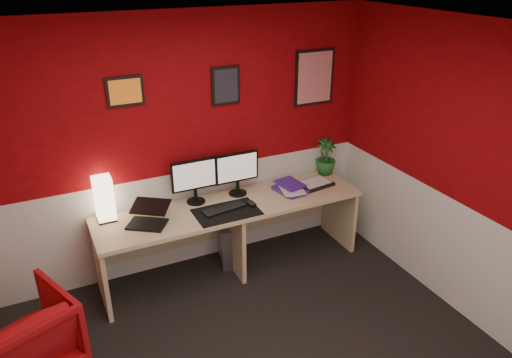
% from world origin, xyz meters
% --- Properties ---
extents(ceiling, '(4.00, 3.50, 0.01)m').
position_xyz_m(ceiling, '(0.00, 0.00, 2.50)').
color(ceiling, white).
rests_on(ceiling, ground).
extents(wall_back, '(4.00, 0.01, 2.50)m').
position_xyz_m(wall_back, '(0.00, 1.75, 1.25)').
color(wall_back, '#95060B').
rests_on(wall_back, ground).
extents(wall_right, '(0.01, 3.50, 2.50)m').
position_xyz_m(wall_right, '(2.00, 0.00, 1.25)').
color(wall_right, '#95060B').
rests_on(wall_right, ground).
extents(wainscot_back, '(4.00, 0.01, 1.00)m').
position_xyz_m(wainscot_back, '(0.00, 1.75, 0.50)').
color(wainscot_back, silver).
rests_on(wainscot_back, ground).
extents(wainscot_right, '(0.01, 3.50, 1.00)m').
position_xyz_m(wainscot_right, '(2.00, 0.00, 0.50)').
color(wainscot_right, silver).
rests_on(wainscot_right, ground).
extents(desk, '(2.60, 0.65, 0.73)m').
position_xyz_m(desk, '(0.43, 1.41, 0.36)').
color(desk, tan).
rests_on(desk, ground).
extents(shoji_lamp, '(0.16, 0.16, 0.40)m').
position_xyz_m(shoji_lamp, '(-0.69, 1.62, 0.93)').
color(shoji_lamp, '#FFE5B2').
rests_on(shoji_lamp, desk).
extents(laptop, '(0.40, 0.38, 0.22)m').
position_xyz_m(laptop, '(-0.39, 1.37, 0.84)').
color(laptop, black).
rests_on(laptop, desk).
extents(monitor_left, '(0.45, 0.06, 0.58)m').
position_xyz_m(monitor_left, '(0.14, 1.60, 1.02)').
color(monitor_left, black).
rests_on(monitor_left, desk).
extents(monitor_right, '(0.45, 0.06, 0.58)m').
position_xyz_m(monitor_right, '(0.58, 1.59, 1.02)').
color(monitor_right, black).
rests_on(monitor_right, desk).
extents(desk_mat, '(0.60, 0.38, 0.01)m').
position_xyz_m(desk_mat, '(0.34, 1.28, 0.73)').
color(desk_mat, black).
rests_on(desk_mat, desk).
extents(keyboard, '(0.44, 0.20, 0.02)m').
position_xyz_m(keyboard, '(0.33, 1.34, 0.74)').
color(keyboard, black).
rests_on(keyboard, desk_mat).
extents(mouse, '(0.06, 0.10, 0.03)m').
position_xyz_m(mouse, '(0.59, 1.29, 0.75)').
color(mouse, black).
rests_on(mouse, desk_mat).
extents(book_bottom, '(0.30, 0.37, 0.03)m').
position_xyz_m(book_bottom, '(0.96, 1.39, 0.75)').
color(book_bottom, '#44219A').
rests_on(book_bottom, desk).
extents(book_middle, '(0.28, 0.34, 0.02)m').
position_xyz_m(book_middle, '(0.97, 1.40, 0.77)').
color(book_middle, silver).
rests_on(book_middle, book_bottom).
extents(book_top, '(0.25, 0.32, 0.03)m').
position_xyz_m(book_top, '(0.99, 1.43, 0.79)').
color(book_top, '#44219A').
rests_on(book_top, book_middle).
extents(zen_tray, '(0.38, 0.30, 0.03)m').
position_xyz_m(zen_tray, '(1.38, 1.43, 0.74)').
color(zen_tray, black).
rests_on(zen_tray, desk).
extents(potted_plant, '(0.23, 0.23, 0.39)m').
position_xyz_m(potted_plant, '(1.64, 1.63, 0.93)').
color(potted_plant, '#19591E').
rests_on(potted_plant, desk).
extents(pc_tower, '(0.30, 0.48, 0.45)m').
position_xyz_m(pc_tower, '(0.46, 1.57, 0.23)').
color(pc_tower, '#99999E').
rests_on(pc_tower, ground).
extents(armchair, '(0.89, 0.90, 0.63)m').
position_xyz_m(armchair, '(-1.50, 0.85, 0.32)').
color(armchair, '#B80C0F').
rests_on(armchair, ground).
extents(art_left, '(0.32, 0.02, 0.26)m').
position_xyz_m(art_left, '(-0.38, 1.74, 1.85)').
color(art_left, orange).
rests_on(art_left, wall_back).
extents(art_center, '(0.28, 0.02, 0.36)m').
position_xyz_m(art_center, '(0.54, 1.74, 1.80)').
color(art_center, black).
rests_on(art_center, wall_back).
extents(art_right, '(0.44, 0.02, 0.56)m').
position_xyz_m(art_right, '(1.51, 1.74, 1.78)').
color(art_right, red).
rests_on(art_right, wall_back).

